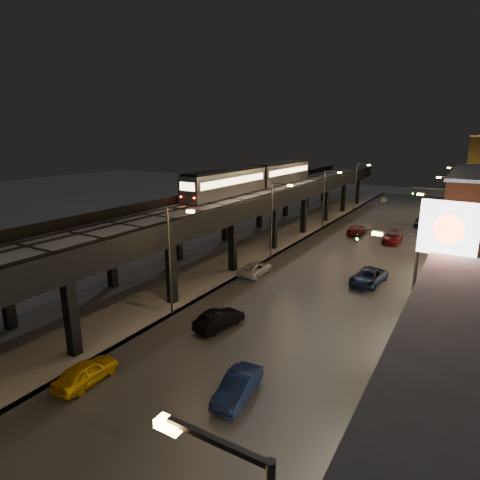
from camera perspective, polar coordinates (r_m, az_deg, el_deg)
The scene contains 31 objects.
ground at distance 25.99m, azimuth -28.32°, elevation -20.39°, with size 220.00×220.00×0.00m, color silver.
road_surface at distance 48.61m, azimuth 15.22°, elevation -2.75°, with size 17.00×120.00×0.06m, color #46474D.
sidewalk_right at distance 47.17m, azimuth 26.99°, elevation -4.37°, with size 4.00×120.00×0.14m, color #9FA1A8.
under_viaduct_pavement at distance 53.53m, azimuth 1.21°, elevation -0.62°, with size 11.00×120.00×0.06m, color #9FA1A8.
elevated_viaduct at distance 49.64m, azimuth -0.55°, elevation 4.77°, with size 9.00×100.00×6.30m.
viaduct_trackbed at distance 49.62m, azimuth -0.49°, elevation 5.67°, with size 8.40×100.00×0.32m.
viaduct_parapet_streetside at distance 47.49m, azimuth 4.06°, elevation 5.79°, with size 0.30×100.00×1.10m, color black.
viaduct_parapet_far at distance 51.93m, azimuth -4.60°, elevation 6.55°, with size 0.30×100.00×1.10m, color black.
streetlight_left_1 at distance 31.60m, azimuth -9.65°, elevation -1.98°, with size 2.57×0.28×9.00m.
streetlight_right_1 at distance 24.79m, azimuth 22.65°, elevation -7.69°, with size 2.56×0.28×9.00m.
streetlight_left_2 at distance 46.36m, azimuth 4.82°, elevation 3.53°, with size 2.57×0.28×9.00m.
streetlight_right_2 at distance 42.01m, azimuth 26.34°, elevation 0.85°, with size 2.56×0.28×9.00m.
streetlight_left_3 at distance 62.83m, azimuth 12.08°, elevation 6.21°, with size 2.57×0.28×9.00m.
streetlight_right_3 at distance 59.70m, azimuth 27.87°, elevation 4.39°, with size 2.56×0.28×9.00m.
streetlight_left_4 at distance 79.97m, azimuth 16.31°, elevation 7.71°, with size 2.57×0.28×9.00m.
streetlight_right_4 at distance 77.53m, azimuth 28.70°, elevation 6.30°, with size 2.56×0.28×9.00m.
traffic_light_rig_a at distance 33.59m, azimuth 23.34°, elevation -3.32°, with size 6.10×0.34×7.00m.
traffic_light_rig_b at distance 62.81m, azimuth 27.15°, elevation 4.22°, with size 6.10×0.34×7.00m.
subway_train at distance 59.34m, azimuth 2.55°, elevation 8.97°, with size 2.77×33.45×3.31m.
car_taxi at distance 26.36m, azimuth -21.08°, elevation -17.22°, with size 1.63×4.05×1.38m, color #E0AA0A.
car_near_white at distance 30.83m, azimuth -2.98°, elevation -11.27°, with size 1.49×4.27×1.41m, color black.
car_mid_silver at distance 41.94m, azimuth 2.18°, elevation -4.13°, with size 2.16×4.69×1.30m, color silver.
car_mid_dark at distance 61.23m, azimuth 16.28°, elevation 1.40°, with size 1.98×4.87×1.41m, color maroon.
car_far_white at distance 91.91m, azimuth 19.82°, elevation 5.38°, with size 1.48×3.69×1.26m, color silver.
car_onc_silver at distance 23.62m, azimuth -0.34°, elevation -20.20°, with size 1.44×4.14×1.36m, color #111F49.
car_onc_dark at distance 41.20m, azimuth 17.77°, elevation -5.09°, with size 2.44×5.29×1.47m, color #152040.
car_onc_white at distance 58.07m, azimuth 20.91°, elevation 0.34°, with size 2.09×5.13×1.49m, color maroon.
car_onc_red at distance 69.99m, azimuth 24.26°, elevation 2.31°, with size 1.68×4.17×1.42m, color black.
sign_mcdonalds at distance 48.23m, azimuth 28.90°, elevation 5.24°, with size 2.86×0.55×9.62m.
sign_citgo at distance 20.06m, azimuth 27.06°, elevation -2.55°, with size 2.41×0.39×11.44m.
sign_carwash at distance 32.82m, azimuth 28.03°, elevation -2.37°, with size 1.52×0.35×7.89m.
Camera 1 is at (19.35, -9.96, 14.21)m, focal length 30.00 mm.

